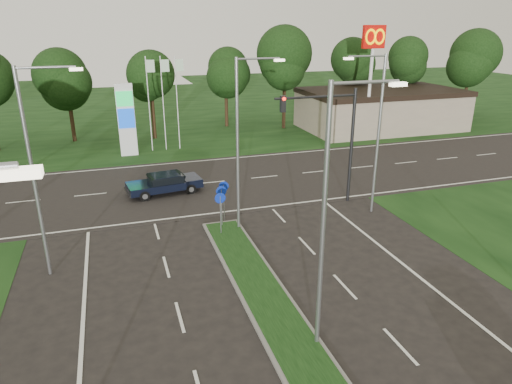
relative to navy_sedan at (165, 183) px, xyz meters
name	(u,v)px	position (x,y,z in m)	size (l,w,h in m)	color
verge_far	(152,109)	(2.30, 32.14, -0.70)	(160.00, 50.00, 0.02)	black
cross_road	(197,184)	(2.30, 1.14, -0.70)	(160.00, 12.00, 0.02)	black
commercial_building	(381,110)	(24.30, 13.14, 1.30)	(16.00, 9.00, 4.00)	gray
streetlight_median_near	(330,209)	(3.30, -16.86, 4.38)	(2.53, 0.22, 9.00)	gray
streetlight_median_far	(241,137)	(3.30, -6.86, 4.38)	(2.53, 0.22, 9.00)	gray
streetlight_left_far	(37,164)	(-6.00, -8.86, 4.38)	(2.53, 0.22, 9.00)	gray
streetlight_right_far	(376,127)	(11.10, -6.86, 4.38)	(2.53, 0.22, 9.00)	gray
traffic_signal	(333,129)	(9.49, -4.87, 3.96)	(5.10, 0.42, 7.00)	black
median_signs	(222,199)	(2.30, -6.46, 1.02)	(1.16, 1.76, 2.38)	gray
gas_pylon	(129,118)	(-1.49, 10.19, 2.50)	(5.80, 1.26, 8.00)	silver
mcdonalds_sign	(373,53)	(20.30, 9.11, 7.29)	(2.20, 0.47, 10.40)	silver
treeline_far	(163,64)	(2.40, 17.07, 6.13)	(6.00, 6.00, 9.90)	black
navy_sedan	(165,183)	(0.00, 0.00, 0.00)	(4.93, 2.54, 1.30)	black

